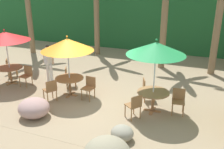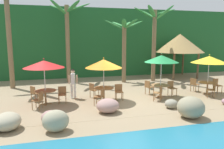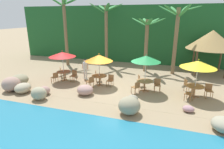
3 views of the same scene
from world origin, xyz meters
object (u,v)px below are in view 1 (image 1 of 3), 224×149
(dining_table_green, at_px, (153,95))
(umbrella_orange, at_px, (67,45))
(dining_table_orange, at_px, (70,81))
(umbrella_green, at_px, (156,48))
(chair_orange_left, at_px, (51,89))
(chair_red_seaward, at_px, (27,74))
(chair_green_left, at_px, (135,105))
(chair_green_seaward, at_px, (178,99))
(chair_green_inland, at_px, (147,88))
(dining_table_red, at_px, (10,70))
(umbrella_red, at_px, (5,36))
(palm_tree_third, at_px, (166,2))
(chair_orange_inland, at_px, (69,76))
(waiter_in_white, at_px, (49,61))
(chair_red_inland, at_px, (10,66))
(chair_orange_seaward, at_px, (89,86))

(dining_table_green, bearing_deg, umbrella_orange, 178.16)
(dining_table_orange, height_order, umbrella_green, umbrella_green)
(chair_orange_left, bearing_deg, dining_table_green, 10.26)
(umbrella_orange, distance_m, dining_table_orange, 1.44)
(chair_red_seaward, relative_size, chair_green_left, 1.00)
(umbrella_green, height_order, dining_table_green, umbrella_green)
(chair_green_seaward, distance_m, chair_green_inland, 1.36)
(chair_green_inland, bearing_deg, umbrella_orange, -167.63)
(dining_table_red, xyz_separation_m, umbrella_orange, (3.07, -0.13, 1.44))
(umbrella_red, bearing_deg, umbrella_orange, -2.48)
(chair_green_seaward, bearing_deg, palm_tree_third, 107.72)
(dining_table_red, bearing_deg, chair_green_left, -9.28)
(chair_orange_inland, relative_size, palm_tree_third, 0.18)
(umbrella_green, bearing_deg, chair_orange_left, -169.74)
(umbrella_green, distance_m, waiter_in_white, 5.18)
(chair_orange_inland, height_order, palm_tree_third, palm_tree_third)
(umbrella_red, height_order, chair_red_inland, umbrella_red)
(dining_table_orange, bearing_deg, umbrella_red, 177.52)
(chair_red_seaward, bearing_deg, chair_orange_inland, 17.17)
(dining_table_red, relative_size, umbrella_green, 0.43)
(chair_green_seaward, bearing_deg, umbrella_green, -166.17)
(dining_table_orange, height_order, chair_orange_left, chair_orange_left)
(chair_orange_seaward, bearing_deg, chair_red_inland, 170.43)
(chair_red_inland, relative_size, umbrella_green, 0.34)
(dining_table_red, distance_m, dining_table_green, 6.41)
(umbrella_orange, height_order, waiter_in_white, umbrella_orange)
(dining_table_red, height_order, chair_orange_inland, chair_orange_inland)
(chair_red_seaward, relative_size, dining_table_green, 0.79)
(umbrella_orange, xyz_separation_m, chair_green_seaward, (4.17, 0.10, -1.54))
(chair_red_inland, distance_m, umbrella_orange, 4.04)
(umbrella_red, distance_m, umbrella_orange, 3.07)
(umbrella_green, relative_size, waiter_in_white, 1.52)
(umbrella_red, distance_m, dining_table_green, 6.58)
(chair_red_inland, bearing_deg, palm_tree_third, 32.36)
(chair_orange_left, relative_size, umbrella_green, 0.34)
(chair_red_seaward, xyz_separation_m, dining_table_orange, (2.21, -0.18, 0.10))
(umbrella_red, height_order, dining_table_orange, umbrella_red)
(chair_orange_left, bearing_deg, chair_orange_inland, 94.25)
(umbrella_orange, height_order, chair_green_left, umbrella_orange)
(chair_red_inland, relative_size, chair_orange_inland, 1.00)
(umbrella_red, bearing_deg, chair_green_inland, 4.85)
(chair_orange_left, xyz_separation_m, dining_table_green, (3.70, 0.67, 0.10))
(dining_table_orange, xyz_separation_m, chair_orange_left, (-0.36, -0.78, -0.10))
(umbrella_green, relative_size, chair_green_seaward, 2.96)
(chair_orange_inland, bearing_deg, umbrella_orange, -56.78)
(dining_table_green, relative_size, palm_tree_third, 0.23)
(chair_red_inland, xyz_separation_m, chair_green_left, (6.56, -1.60, 0.00))
(dining_table_red, bearing_deg, chair_red_inland, 133.17)
(dining_table_orange, height_order, chair_green_seaward, chair_green_seaward)
(chair_red_inland, distance_m, chair_orange_inland, 3.18)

